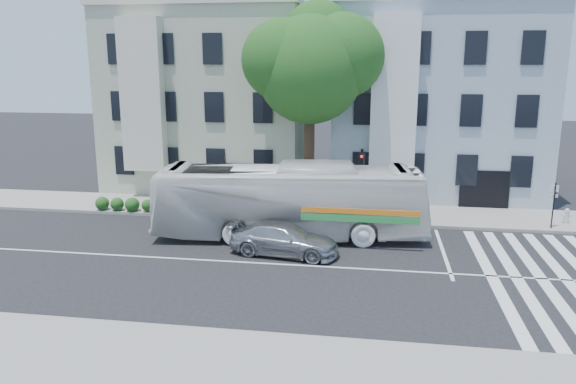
% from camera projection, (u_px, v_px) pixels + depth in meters
% --- Properties ---
extents(ground, '(120.00, 120.00, 0.00)m').
position_uv_depth(ground, '(284.00, 265.00, 22.47)').
color(ground, black).
rests_on(ground, ground).
extents(sidewalk_far, '(80.00, 4.00, 0.15)m').
position_uv_depth(sidewalk_far, '(308.00, 211.00, 30.15)').
color(sidewalk_far, gray).
rests_on(sidewalk_far, ground).
extents(sidewalk_near, '(80.00, 4.00, 0.15)m').
position_uv_depth(sidewalk_near, '(234.00, 368.00, 14.76)').
color(sidewalk_near, gray).
rests_on(sidewalk_near, ground).
extents(building_left, '(12.00, 10.00, 11.00)m').
position_uv_depth(building_left, '(215.00, 99.00, 36.69)').
color(building_left, '#ACAF92').
rests_on(building_left, ground).
extents(building_right, '(12.00, 10.00, 11.00)m').
position_uv_depth(building_right, '(435.00, 101.00, 34.59)').
color(building_right, '#96A7B3').
rests_on(building_right, ground).
extents(street_tree, '(7.30, 5.90, 11.10)m').
position_uv_depth(street_tree, '(312.00, 63.00, 29.07)').
color(street_tree, '#2D2116').
rests_on(street_tree, ground).
extents(bus, '(4.26, 12.60, 3.44)m').
position_uv_depth(bus, '(290.00, 201.00, 25.58)').
color(bus, silver).
rests_on(bus, ground).
extents(sedan, '(2.52, 4.83, 1.34)m').
position_uv_depth(sedan, '(284.00, 239.00, 23.51)').
color(sedan, '#A5A8AB').
rests_on(sedan, ground).
extents(hedge, '(8.54, 1.40, 0.70)m').
position_uv_depth(hedge, '(178.00, 207.00, 29.41)').
color(hedge, '#22571C').
rests_on(hedge, sidewalk_far).
extents(traffic_signal, '(0.38, 0.52, 3.83)m').
position_uv_depth(traffic_signal, '(361.00, 177.00, 27.19)').
color(traffic_signal, black).
rests_on(traffic_signal, ground).
extents(fire_hydrant, '(0.42, 0.25, 0.76)m').
position_uv_depth(fire_hydrant, '(567.00, 216.00, 27.58)').
color(fire_hydrant, beige).
rests_on(fire_hydrant, sidewalk_far).
extents(far_sign_pole, '(0.40, 0.20, 2.22)m').
position_uv_depth(far_sign_pole, '(554.00, 199.00, 26.58)').
color(far_sign_pole, black).
rests_on(far_sign_pole, sidewalk_far).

